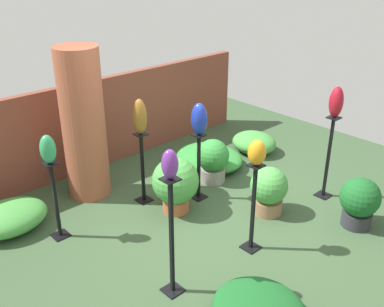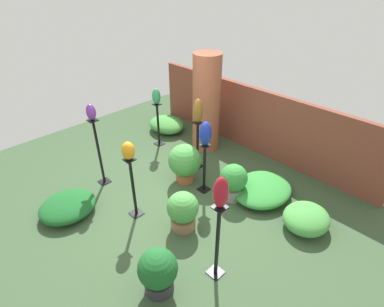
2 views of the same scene
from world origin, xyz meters
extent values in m
plane|color=#385133|center=(0.00, 0.00, 0.00)|extent=(8.00, 8.00, 0.00)
cube|color=brown|center=(0.00, 2.40, 0.72)|extent=(5.60, 0.12, 1.44)
cylinder|color=#9E5138|center=(-0.82, 1.69, 1.08)|extent=(0.60, 0.60, 2.15)
cube|color=black|center=(0.25, 0.51, 0.01)|extent=(0.20, 0.20, 0.01)
cube|color=black|center=(0.25, 0.51, 0.49)|extent=(0.04, 0.04, 0.98)
cube|color=black|center=(0.25, 0.51, 0.98)|extent=(0.16, 0.16, 0.01)
cube|color=black|center=(-1.28, -0.70, 0.01)|extent=(0.20, 0.20, 0.01)
cube|color=black|center=(-1.28, -0.70, 0.67)|extent=(0.04, 0.04, 1.35)
cube|color=black|center=(-1.28, -0.70, 1.34)|extent=(0.16, 0.16, 0.02)
cube|color=black|center=(1.62, -0.69, 0.01)|extent=(0.20, 0.20, 0.01)
cube|color=black|center=(1.62, -0.69, 0.61)|extent=(0.04, 0.04, 1.22)
cube|color=black|center=(1.62, -0.69, 1.21)|extent=(0.16, 0.16, 0.02)
cube|color=black|center=(-0.38, 0.98, 0.01)|extent=(0.20, 0.20, 0.01)
cube|color=black|center=(-0.38, 0.98, 0.52)|extent=(0.04, 0.04, 1.03)
cube|color=black|center=(-0.38, 0.98, 1.03)|extent=(0.16, 0.16, 0.02)
cube|color=black|center=(-1.67, 1.01, 0.01)|extent=(0.20, 0.20, 0.01)
cube|color=black|center=(-1.67, 1.01, 0.51)|extent=(0.04, 0.04, 1.02)
cube|color=black|center=(-1.67, 1.01, 1.01)|extent=(0.16, 0.16, 0.02)
cube|color=black|center=(-0.11, -0.78, 0.01)|extent=(0.20, 0.20, 0.01)
cube|color=black|center=(-0.11, -0.78, 0.56)|extent=(0.04, 0.04, 1.12)
cube|color=black|center=(-0.11, -0.78, 1.11)|extent=(0.16, 0.16, 0.02)
ellipsoid|color=#192D9E|center=(0.25, 0.51, 1.21)|extent=(0.21, 0.23, 0.45)
ellipsoid|color=#6B2D8C|center=(-1.28, -0.70, 1.49)|extent=(0.16, 0.17, 0.30)
ellipsoid|color=maroon|center=(1.62, -0.69, 1.43)|extent=(0.18, 0.19, 0.43)
ellipsoid|color=brown|center=(-0.38, 0.98, 1.28)|extent=(0.18, 0.19, 0.49)
ellipsoid|color=#2D9356|center=(-1.67, 1.01, 1.20)|extent=(0.18, 0.18, 0.35)
ellipsoid|color=orange|center=(-0.11, -0.78, 1.27)|extent=(0.20, 0.20, 0.30)
cylinder|color=#936B4C|center=(0.67, -0.41, 0.10)|extent=(0.40, 0.40, 0.20)
sphere|color=#479942|center=(0.67, -0.41, 0.41)|extent=(0.51, 0.51, 0.51)
cylinder|color=#2D2D33|center=(1.26, -1.40, 0.10)|extent=(0.38, 0.38, 0.20)
sphere|color=#195923|center=(1.26, -1.40, 0.42)|extent=(0.51, 0.51, 0.51)
cylinder|color=gray|center=(0.76, 0.73, 0.11)|extent=(0.39, 0.39, 0.22)
sphere|color=#338C38|center=(0.76, 0.73, 0.43)|extent=(0.50, 0.50, 0.50)
cylinder|color=#B25B38|center=(-0.22, 0.47, 0.10)|extent=(0.36, 0.36, 0.19)
sphere|color=#479942|center=(-0.22, 0.47, 0.46)|extent=(0.63, 0.63, 0.63)
ellipsoid|color=#338C38|center=(1.11, 1.16, 0.14)|extent=(0.99, 1.18, 0.27)
ellipsoid|color=#195923|center=(-0.95, -1.59, 0.14)|extent=(0.87, 0.94, 0.28)
ellipsoid|color=#479942|center=(2.05, 0.99, 0.18)|extent=(0.71, 0.79, 0.35)
ellipsoid|color=#479942|center=(-2.07, 1.58, 0.17)|extent=(0.97, 0.79, 0.34)
camera|label=1|loc=(-3.65, -3.54, 3.32)|focal=42.00mm
camera|label=2|loc=(3.26, -2.77, 3.61)|focal=28.00mm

